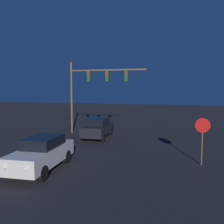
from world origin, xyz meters
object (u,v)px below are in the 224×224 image
car_far (98,128)px  traffic_signal_mast (93,84)px  car_near (42,153)px  stop_sign (202,132)px

car_far → traffic_signal_mast: 4.04m
car_near → stop_sign: (7.55, 2.88, 0.89)m
traffic_signal_mast → stop_sign: 11.27m
car_near → traffic_signal_mast: 10.48m
car_near → car_far: size_ratio=1.00×
car_near → traffic_signal_mast: size_ratio=0.67×
traffic_signal_mast → car_near: bearing=-84.6°
car_far → traffic_signal_mast: bearing=118.2°
car_near → stop_sign: size_ratio=1.83×
traffic_signal_mast → stop_sign: size_ratio=2.73×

